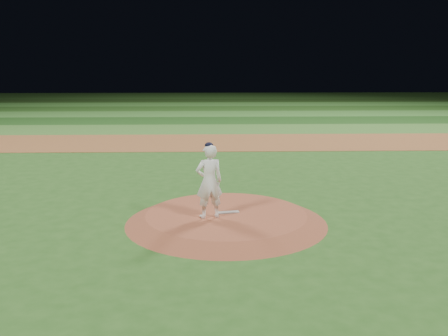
# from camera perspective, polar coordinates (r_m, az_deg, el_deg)

# --- Properties ---
(ground) EXTENTS (120.00, 120.00, 0.00)m
(ground) POSITION_cam_1_polar(r_m,az_deg,el_deg) (13.78, 0.25, -6.21)
(ground) COLOR #27551B
(ground) RESTS_ON ground
(infield_dirt_band) EXTENTS (70.00, 6.00, 0.02)m
(infield_dirt_band) POSITION_cam_1_polar(r_m,az_deg,el_deg) (27.43, -0.75, 2.97)
(infield_dirt_band) COLOR brown
(infield_dirt_band) RESTS_ON ground
(outfield_stripe_0) EXTENTS (70.00, 5.00, 0.02)m
(outfield_stripe_0) POSITION_cam_1_polar(r_m,az_deg,el_deg) (32.87, -0.92, 4.47)
(outfield_stripe_0) COLOR #396D27
(outfield_stripe_0) RESTS_ON ground
(outfield_stripe_1) EXTENTS (70.00, 5.00, 0.02)m
(outfield_stripe_1) POSITION_cam_1_polar(r_m,az_deg,el_deg) (37.83, -1.03, 5.45)
(outfield_stripe_1) COLOR #1B4516
(outfield_stripe_1) RESTS_ON ground
(outfield_stripe_2) EXTENTS (70.00, 5.00, 0.02)m
(outfield_stripe_2) POSITION_cam_1_polar(r_m,az_deg,el_deg) (42.80, -1.11, 6.21)
(outfield_stripe_2) COLOR #36742A
(outfield_stripe_2) RESTS_ON ground
(outfield_stripe_3) EXTENTS (70.00, 5.00, 0.02)m
(outfield_stripe_3) POSITION_cam_1_polar(r_m,az_deg,el_deg) (47.78, -1.18, 6.81)
(outfield_stripe_3) COLOR #224E19
(outfield_stripe_3) RESTS_ON ground
(outfield_stripe_4) EXTENTS (70.00, 5.00, 0.02)m
(outfield_stripe_4) POSITION_cam_1_polar(r_m,az_deg,el_deg) (52.76, -1.23, 7.30)
(outfield_stripe_4) COLOR #38772B
(outfield_stripe_4) RESTS_ON ground
(outfield_stripe_5) EXTENTS (70.00, 5.00, 0.02)m
(outfield_stripe_5) POSITION_cam_1_polar(r_m,az_deg,el_deg) (57.75, -1.28, 7.70)
(outfield_stripe_5) COLOR #1E3F14
(outfield_stripe_5) RESTS_ON ground
(pitchers_mound) EXTENTS (5.50, 5.50, 0.25)m
(pitchers_mound) POSITION_cam_1_polar(r_m,az_deg,el_deg) (13.74, 0.25, -5.72)
(pitchers_mound) COLOR brown
(pitchers_mound) RESTS_ON ground
(pitching_rubber) EXTENTS (0.63, 0.27, 0.03)m
(pitching_rubber) POSITION_cam_1_polar(r_m,az_deg,el_deg) (13.76, 0.46, -5.07)
(pitching_rubber) COLOR silver
(pitching_rubber) RESTS_ON pitchers_mound
(rosin_bag) EXTENTS (0.12, 0.12, 0.07)m
(rosin_bag) POSITION_cam_1_polar(r_m,az_deg,el_deg) (13.39, -2.58, -5.50)
(rosin_bag) COLOR silver
(rosin_bag) RESTS_ON pitchers_mound
(pitcher_on_mound) EXTENTS (0.82, 0.65, 2.03)m
(pitcher_on_mound) POSITION_cam_1_polar(r_m,az_deg,el_deg) (13.09, -1.70, -1.51)
(pitcher_on_mound) COLOR white
(pitcher_on_mound) RESTS_ON pitchers_mound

